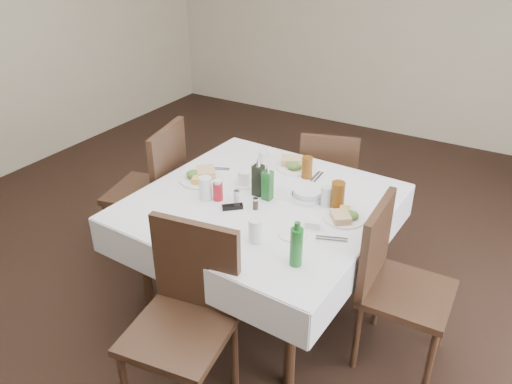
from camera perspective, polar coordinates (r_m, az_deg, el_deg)
ground_plane at (r=3.45m, az=-2.33°, el=-12.22°), size 7.00×7.00×0.00m
room_shell at (r=2.66m, az=-3.08°, el=16.80°), size 6.04×7.04×2.80m
dining_table at (r=3.06m, az=0.61°, el=-2.13°), size 1.51×1.51×0.76m
chair_north at (r=3.87m, az=8.28°, el=1.63°), size 0.53×0.53×0.90m
chair_south at (r=2.56m, az=-7.90°, el=-12.91°), size 0.54×0.54×1.00m
chair_east at (r=2.85m, az=15.33°, el=-9.25°), size 0.47×0.47×0.97m
chair_west at (r=3.67m, az=-11.39°, el=0.98°), size 0.58×0.58×1.02m
meal_north at (r=3.42m, az=4.49°, el=3.14°), size 0.28×0.28×0.06m
meal_south at (r=2.62m, az=-4.90°, el=-5.70°), size 0.24×0.24×0.05m
meal_east at (r=2.87m, az=10.05°, el=-2.76°), size 0.24×0.24×0.05m
meal_west at (r=3.27m, az=-6.28°, el=1.81°), size 0.28×0.28×0.06m
side_plate_a at (r=3.40m, az=-0.55°, el=2.74°), size 0.14×0.14×0.01m
side_plate_b at (r=2.71m, az=4.21°, el=-4.77°), size 0.16×0.16×0.01m
water_n at (r=3.39m, az=0.85°, el=3.71°), size 0.07×0.07×0.13m
water_s at (r=2.62m, az=-0.10°, el=-4.44°), size 0.07×0.07×0.13m
water_e at (r=2.97m, az=8.05°, el=-0.49°), size 0.07×0.07×0.12m
water_w at (r=3.03m, az=-5.80°, el=0.45°), size 0.08×0.08×0.14m
iced_tea_a at (r=3.28m, az=5.85°, el=2.82°), size 0.07×0.07×0.15m
iced_tea_b at (r=2.95m, az=9.32°, el=-0.36°), size 0.08×0.08×0.17m
bread_basket at (r=3.04m, az=5.91°, el=-0.29°), size 0.19×0.19×0.06m
oil_cruet_dark at (r=3.04m, az=0.25°, el=1.52°), size 0.06×0.06×0.25m
oil_cruet_green at (r=2.99m, az=1.32°, el=0.90°), size 0.06×0.06×0.23m
ketchup_bottle at (r=3.01m, az=-4.38°, el=0.16°), size 0.06×0.06×0.13m
salt_shaker at (r=2.98m, az=-2.23°, el=-0.54°), size 0.04×0.04×0.08m
pepper_shaker at (r=2.92m, az=-0.06°, el=-1.34°), size 0.03×0.03×0.07m
coffee_mug at (r=3.18m, az=-1.30°, el=1.51°), size 0.13×0.13×0.10m
sunglasses at (r=2.93m, az=-2.71°, el=-1.71°), size 0.12×0.11×0.03m
green_bottle at (r=2.44m, az=4.63°, el=-6.19°), size 0.06×0.06×0.24m
sugar_caddy at (r=2.77m, az=6.50°, el=-3.70°), size 0.09×0.07×0.04m
cutlery_n at (r=3.32m, az=6.97°, el=1.74°), size 0.05×0.16×0.01m
cutlery_s at (r=2.75m, az=-6.94°, el=-4.45°), size 0.05×0.17×0.01m
cutlery_e at (r=2.69m, az=8.63°, el=-5.34°), size 0.17×0.10×0.01m
cutlery_w at (r=3.41m, az=-4.33°, el=2.64°), size 0.16×0.10×0.01m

